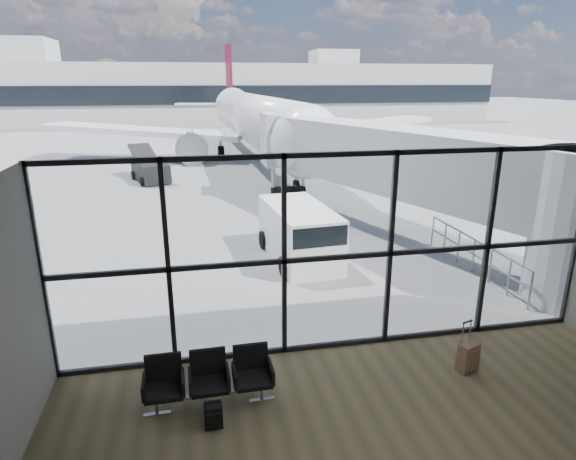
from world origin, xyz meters
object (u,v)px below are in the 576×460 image
object	(u,v)px
seating_row	(209,376)
suitcase	(468,357)
service_van	(300,233)
airliner	(253,118)
backpack	(214,416)
belt_loader	(150,170)

from	to	relation	value
seating_row	suitcase	xyz separation A→B (m)	(5.37, -0.02, -0.25)
service_van	airliner	bearing A→B (deg)	81.17
seating_row	suitcase	bearing A→B (deg)	-1.27
seating_row	backpack	size ratio (longest dim) A/B	5.02
suitcase	backpack	bearing A→B (deg)	168.53
seating_row	service_van	distance (m)	7.94
service_van	belt_loader	size ratio (longest dim) A/B	0.95
backpack	service_van	bearing A→B (deg)	65.59
backpack	service_van	distance (m)	8.59
airliner	backpack	bearing A→B (deg)	-100.63
suitcase	belt_loader	xyz separation A→B (m)	(-7.98, 22.02, 0.34)
suitcase	airliner	size ratio (longest dim) A/B	0.03
backpack	service_van	world-z (taller)	service_van
suitcase	belt_loader	world-z (taller)	belt_loader
suitcase	belt_loader	size ratio (longest dim) A/B	0.24
service_van	belt_loader	bearing A→B (deg)	106.90
seating_row	suitcase	size ratio (longest dim) A/B	2.14
airliner	belt_loader	distance (m)	12.38
backpack	airliner	distance (m)	32.71
belt_loader	suitcase	bearing A→B (deg)	-88.48
backpack	suitcase	size ratio (longest dim) A/B	0.43
suitcase	service_van	xyz separation A→B (m)	(-2.00, 7.20, 0.60)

